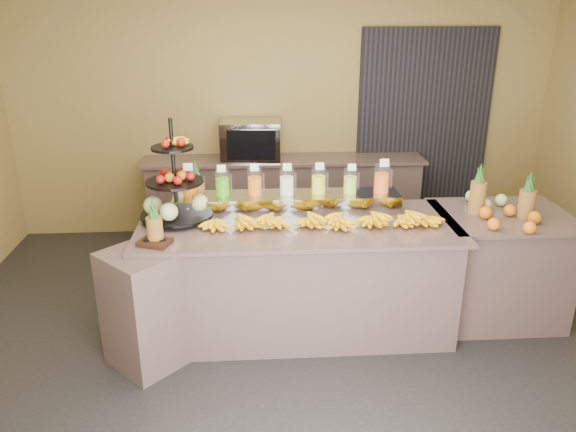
{
  "coord_description": "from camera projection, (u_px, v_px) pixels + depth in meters",
  "views": [
    {
      "loc": [
        -0.34,
        -3.76,
        2.56
      ],
      "look_at": [
        -0.08,
        0.3,
        1.0
      ],
      "focal_mm": 35.0,
      "sensor_mm": 36.0,
      "label": 1
    }
  ],
  "objects": [
    {
      "name": "banana_heap",
      "position": [
        324.0,
        217.0,
        4.32
      ],
      "size": [
        1.87,
        0.17,
        0.16
      ],
      "color": "yellow",
      "rests_on": "buffet_counter"
    },
    {
      "name": "juice_pitcher_milk",
      "position": [
        287.0,
        183.0,
        4.55
      ],
      "size": [
        0.12,
        0.12,
        0.29
      ],
      "color": "silver",
      "rests_on": "pitcher_tray"
    },
    {
      "name": "pitcher_tray",
      "position": [
        287.0,
        203.0,
        4.61
      ],
      "size": [
        1.85,
        0.3,
        0.15
      ],
      "primitive_type": "cube",
      "color": "gray",
      "rests_on": "buffet_counter"
    },
    {
      "name": "juice_pitcher_lime",
      "position": [
        350.0,
        182.0,
        4.58
      ],
      "size": [
        0.11,
        0.12,
        0.27
      ],
      "color": "silver",
      "rests_on": "pitcher_tray"
    },
    {
      "name": "juice_pitcher_green",
      "position": [
        222.0,
        184.0,
        4.52
      ],
      "size": [
        0.12,
        0.12,
        0.28
      ],
      "color": "silver",
      "rests_on": "pitcher_tray"
    },
    {
      "name": "pineapple_left_b",
      "position": [
        197.0,
        190.0,
        4.65
      ],
      "size": [
        0.14,
        0.14,
        0.42
      ],
      "rotation": [
        0.0,
        0.0,
        -0.28
      ],
      "color": "brown",
      "rests_on": "buffet_counter"
    },
    {
      "name": "room_envelope",
      "position": [
        317.0,
        92.0,
        4.51
      ],
      "size": [
        6.04,
        5.02,
        2.82
      ],
      "color": "olive",
      "rests_on": "ground"
    },
    {
      "name": "juice_pitcher_orange_a",
      "position": [
        190.0,
        184.0,
        4.5
      ],
      "size": [
        0.13,
        0.13,
        0.3
      ],
      "color": "silver",
      "rests_on": "pitcher_tray"
    },
    {
      "name": "right_counter",
      "position": [
        497.0,
        265.0,
        4.75
      ],
      "size": [
        1.08,
        0.88,
        0.93
      ],
      "color": "#886663",
      "rests_on": "ground"
    },
    {
      "name": "juice_pitcher_orange_c",
      "position": [
        382.0,
        180.0,
        4.6
      ],
      "size": [
        0.13,
        0.13,
        0.31
      ],
      "color": "silver",
      "rests_on": "pitcher_tray"
    },
    {
      "name": "back_ledge",
      "position": [
        284.0,
        198.0,
        6.37
      ],
      "size": [
        3.1,
        0.55,
        0.93
      ],
      "color": "#886663",
      "rests_on": "ground"
    },
    {
      "name": "condiment_caddy",
      "position": [
        155.0,
        242.0,
        4.0
      ],
      "size": [
        0.26,
        0.23,
        0.03
      ],
      "primitive_type": "cube",
      "rotation": [
        0.0,
        0.0,
        -0.35
      ],
      "color": "black",
      "rests_on": "buffet_counter"
    },
    {
      "name": "juice_pitcher_orange_b",
      "position": [
        255.0,
        183.0,
        4.54
      ],
      "size": [
        0.12,
        0.12,
        0.29
      ],
      "color": "silver",
      "rests_on": "pitcher_tray"
    },
    {
      "name": "oven_warmer",
      "position": [
        251.0,
        140.0,
        6.1
      ],
      "size": [
        0.66,
        0.48,
        0.43
      ],
      "primitive_type": "cube",
      "rotation": [
        0.0,
        0.0,
        -0.06
      ],
      "color": "gray",
      "rests_on": "back_ledge"
    },
    {
      "name": "fruit_stand",
      "position": [
        180.0,
        194.0,
        4.4
      ],
      "size": [
        0.68,
        0.68,
        0.81
      ],
      "rotation": [
        0.0,
        0.0,
        -0.21
      ],
      "color": "black",
      "rests_on": "buffet_counter"
    },
    {
      "name": "ground",
      "position": [
        301.0,
        347.0,
        4.44
      ],
      "size": [
        6.0,
        6.0,
        0.0
      ],
      "primitive_type": "plane",
      "color": "black",
      "rests_on": "ground"
    },
    {
      "name": "right_fruit_pile",
      "position": [
        504.0,
        210.0,
        4.43
      ],
      "size": [
        0.5,
        0.48,
        0.26
      ],
      "color": "brown",
      "rests_on": "right_counter"
    },
    {
      "name": "pineapple_left_a",
      "position": [
        155.0,
        226.0,
        3.99
      ],
      "size": [
        0.12,
        0.12,
        0.36
      ],
      "rotation": [
        0.0,
        0.0,
        -0.04
      ],
      "color": "brown",
      "rests_on": "buffet_counter"
    },
    {
      "name": "juice_pitcher_lemon",
      "position": [
        319.0,
        182.0,
        4.57
      ],
      "size": [
        0.12,
        0.12,
        0.29
      ],
      "color": "silver",
      "rests_on": "pitcher_tray"
    },
    {
      "name": "buffet_counter",
      "position": [
        284.0,
        279.0,
        4.51
      ],
      "size": [
        2.75,
        1.25,
        0.93
      ],
      "color": "#886663",
      "rests_on": "ground"
    }
  ]
}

